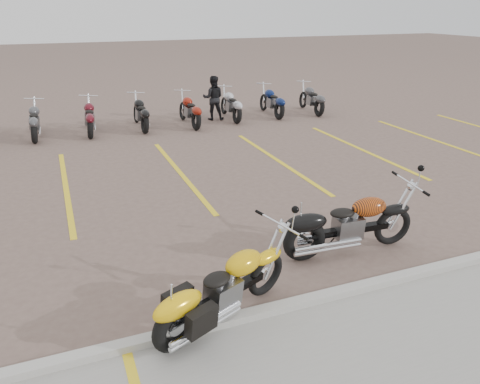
% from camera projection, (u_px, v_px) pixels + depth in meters
% --- Properties ---
extents(ground, '(100.00, 100.00, 0.00)m').
position_uv_depth(ground, '(240.00, 244.00, 8.19)').
color(ground, '#745D53').
rests_on(ground, ground).
extents(curb, '(60.00, 0.18, 0.12)m').
position_uv_depth(curb, '(294.00, 304.00, 6.44)').
color(curb, '#ADAAA3').
rests_on(curb, ground).
extents(parking_stripes, '(38.00, 5.50, 0.01)m').
position_uv_depth(parking_stripes, '(180.00, 173.00, 11.63)').
color(parking_stripes, yellow).
rests_on(parking_stripes, ground).
extents(yellow_cruiser, '(2.14, 1.05, 0.94)m').
position_uv_depth(yellow_cruiser, '(219.00, 291.00, 6.03)').
color(yellow_cruiser, black).
rests_on(yellow_cruiser, ground).
extents(flame_cruiser, '(2.38, 0.39, 0.98)m').
position_uv_depth(flame_cruiser, '(346.00, 227.00, 7.73)').
color(flame_cruiser, black).
rests_on(flame_cruiser, ground).
extents(person_b, '(0.92, 0.81, 1.57)m').
position_uv_depth(person_b, '(213.00, 98.00, 16.75)').
color(person_b, black).
rests_on(person_b, ground).
extents(bg_bike_row, '(17.30, 2.04, 1.10)m').
position_uv_depth(bg_bike_row, '(88.00, 116.00, 15.04)').
color(bg_bike_row, black).
rests_on(bg_bike_row, ground).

